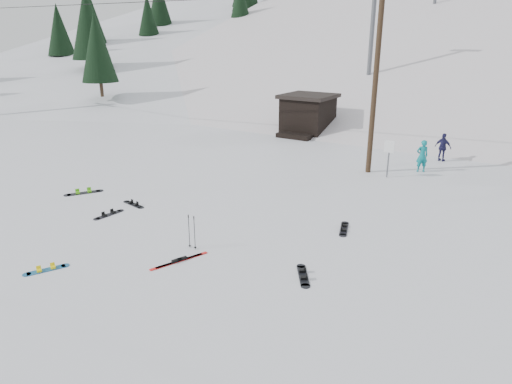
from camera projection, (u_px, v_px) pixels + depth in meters
The scene contains 19 objects.
ground at pixel (132, 276), 13.17m from camera, with size 200.00×200.00×0.00m, color white.
ski_slope at pixel (453, 183), 60.72m from camera, with size 60.00×75.00×45.00m, color silver.
ridge_left at pixel (208, 151), 73.36m from camera, with size 34.00×85.00×38.00m, color white.
treeline_left at pixel (181, 86), 62.41m from camera, with size 20.00×64.00×10.00m, color black, non-canonical shape.
treeline_crest at pixel (497, 75), 81.43m from camera, with size 50.00×6.00×10.00m, color black, non-canonical shape.
utility_pole at pixel (376, 78), 21.73m from camera, with size 2.00×0.26×9.00m.
trail_sign at pixel (389, 152), 21.94m from camera, with size 0.50×0.09×1.85m.
lift_hut at pixel (308, 114), 31.92m from camera, with size 3.40×4.10×2.75m.
lift_tower_near at pixel (373, 19), 36.49m from camera, with size 2.20×0.36×8.00m.
hero_snowboard at pixel (46, 270), 13.48m from camera, with size 0.70×1.19×0.09m.
hero_skis at pixel (179, 260), 14.02m from camera, with size 0.77×1.88×0.10m.
ski_poles at pixel (192, 232), 14.70m from camera, with size 0.32×0.08×1.15m.
board_scatter_a at pixel (133, 204), 18.71m from camera, with size 1.29×0.41×0.09m.
board_scatter_b at pixel (109, 214), 17.64m from camera, with size 0.33×1.35×0.09m.
board_scatter_c at pixel (84, 193), 20.08m from camera, with size 1.01×1.47×0.12m.
board_scatter_d at pixel (303, 275), 13.15m from camera, with size 0.91×1.23×0.10m.
board_scatter_f at pixel (344, 229), 16.34m from camera, with size 0.63×1.36×0.10m.
skier_teal at pixel (422, 156), 23.03m from camera, with size 0.60×0.39×1.64m, color #0D7B82.
skier_navy at pixel (443, 147), 25.02m from camera, with size 0.91×0.38×1.55m, color #1E1C46.
Camera 1 is at (9.35, -7.85, 6.57)m, focal length 32.00 mm.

